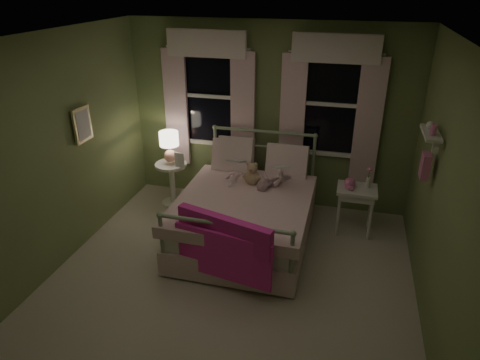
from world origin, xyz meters
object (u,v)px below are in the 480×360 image
(child_left, at_px, (234,159))
(nightstand_right, at_px, (356,195))
(teddy_bear, at_px, (252,175))
(nightstand_left, at_px, (172,178))
(bed, at_px, (246,213))
(child_right, at_px, (276,161))
(table_lamp, at_px, (169,144))

(child_left, bearing_deg, nightstand_right, 178.67)
(teddy_bear, xyz_separation_m, nightstand_left, (-1.29, 0.38, -0.37))
(bed, distance_m, teddy_bear, 0.50)
(bed, relative_size, nightstand_left, 3.13)
(teddy_bear, distance_m, nightstand_left, 1.40)
(child_left, height_order, teddy_bear, child_left)
(child_right, height_order, nightstand_left, child_right)
(child_left, bearing_deg, teddy_bear, 145.91)
(bed, bearing_deg, child_left, 122.39)
(bed, relative_size, child_right, 2.67)
(nightstand_left, bearing_deg, child_left, -12.43)
(bed, distance_m, child_left, 0.74)
(bed, height_order, teddy_bear, bed)
(child_right, bearing_deg, nightstand_right, -151.27)
(nightstand_left, relative_size, table_lamp, 1.44)
(bed, xyz_separation_m, child_right, (0.29, 0.43, 0.57))
(child_left, distance_m, nightstand_right, 1.64)
(table_lamp, bearing_deg, child_right, -8.08)
(nightstand_right, bearing_deg, child_left, -176.74)
(child_right, distance_m, table_lamp, 1.59)
(nightstand_left, bearing_deg, nightstand_right, -2.90)
(teddy_bear, bearing_deg, nightstand_right, 10.70)
(child_right, bearing_deg, child_left, 23.72)
(child_right, relative_size, nightstand_left, 1.17)
(bed, height_order, table_lamp, bed)
(bed, relative_size, teddy_bear, 6.41)
(bed, distance_m, table_lamp, 1.56)
(bed, bearing_deg, nightstand_left, 153.02)
(child_left, distance_m, nightstand_left, 1.15)
(child_left, relative_size, table_lamp, 1.54)
(bed, bearing_deg, table_lamp, 153.02)
(child_left, distance_m, teddy_bear, 0.34)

